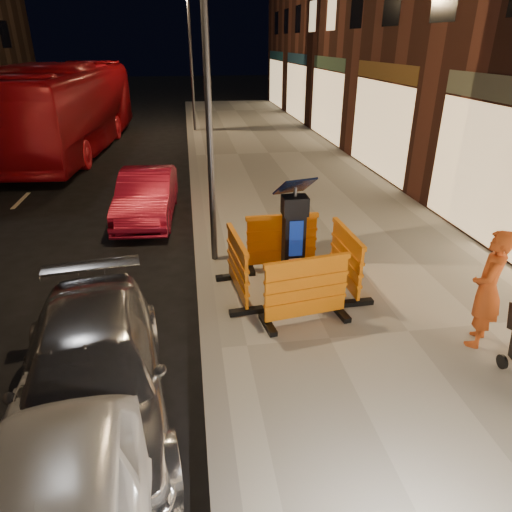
{
  "coord_description": "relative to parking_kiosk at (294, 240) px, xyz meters",
  "views": [
    {
      "loc": [
        -0.15,
        -5.38,
        4.15
      ],
      "look_at": [
        0.8,
        1.0,
        1.1
      ],
      "focal_mm": 32.0,
      "sensor_mm": 36.0,
      "label": 1
    }
  ],
  "objects": [
    {
      "name": "ground_plane",
      "position": [
        -1.51,
        -1.47,
        -1.12
      ],
      "size": [
        120.0,
        120.0,
        0.0
      ],
      "primitive_type": "plane",
      "color": "black",
      "rests_on": "ground"
    },
    {
      "name": "bus_doubledecker",
      "position": [
        -6.35,
        13.22,
        -1.12
      ],
      "size": [
        3.68,
        12.4,
        3.41
      ],
      "primitive_type": "imported",
      "rotation": [
        0.0,
        0.0,
        -0.07
      ],
      "color": "#990912",
      "rests_on": "ground"
    },
    {
      "name": "street_lamp_far",
      "position": [
        -1.26,
        16.53,
        2.03
      ],
      "size": [
        0.12,
        0.12,
        6.0
      ],
      "primitive_type": "cylinder",
      "color": "#3F3F44",
      "rests_on": "sidewalk"
    },
    {
      "name": "street_lamp_mid",
      "position": [
        -1.26,
        1.53,
        2.03
      ],
      "size": [
        0.12,
        0.12,
        6.0
      ],
      "primitive_type": "cylinder",
      "color": "#3F3F44",
      "rests_on": "sidewalk"
    },
    {
      "name": "car_silver",
      "position": [
        -2.93,
        -2.37,
        -1.12
      ],
      "size": [
        2.24,
        4.32,
        1.2
      ],
      "primitive_type": "imported",
      "rotation": [
        0.0,
        0.0,
        0.14
      ],
      "color": "#A8A8AC",
      "rests_on": "ground"
    },
    {
      "name": "car_red",
      "position": [
        -2.76,
        4.52,
        -1.12
      ],
      "size": [
        1.48,
        3.76,
        1.22
      ],
      "primitive_type": "imported",
      "rotation": [
        0.0,
        0.0,
        -0.05
      ],
      "color": "maroon",
      "rests_on": "ground"
    },
    {
      "name": "parking_kiosk",
      "position": [
        0.0,
        0.0,
        0.0
      ],
      "size": [
        0.66,
        0.66,
        1.95
      ],
      "primitive_type": "cube",
      "rotation": [
        0.0,
        0.0,
        0.07
      ],
      "color": "black",
      "rests_on": "sidewalk"
    },
    {
      "name": "barrier_bldgside",
      "position": [
        0.95,
        0.0,
        -0.43
      ],
      "size": [
        0.62,
        1.41,
        1.09
      ],
      "primitive_type": "cube",
      "rotation": [
        0.0,
        0.0,
        1.61
      ],
      "color": "orange",
      "rests_on": "sidewalk"
    },
    {
      "name": "sidewalk",
      "position": [
        1.49,
        -1.47,
        -1.05
      ],
      "size": [
        6.0,
        60.0,
        0.15
      ],
      "primitive_type": "cube",
      "color": "gray",
      "rests_on": "ground"
    },
    {
      "name": "barrier_front",
      "position": [
        0.0,
        -0.95,
        -0.43
      ],
      "size": [
        1.47,
        0.79,
        1.09
      ],
      "primitive_type": "cube",
      "rotation": [
        0.0,
        0.0,
        0.16
      ],
      "color": "orange",
      "rests_on": "sidewalk"
    },
    {
      "name": "barrier_back",
      "position": [
        0.0,
        0.95,
        -0.43
      ],
      "size": [
        1.4,
        0.6,
        1.09
      ],
      "primitive_type": "cube",
      "rotation": [
        0.0,
        0.0,
        0.02
      ],
      "color": "orange",
      "rests_on": "sidewalk"
    },
    {
      "name": "kerb",
      "position": [
        -1.51,
        -1.47,
        -1.05
      ],
      "size": [
        0.3,
        60.0,
        0.15
      ],
      "primitive_type": "cube",
      "color": "slate",
      "rests_on": "ground"
    },
    {
      "name": "barrier_kerbside",
      "position": [
        -0.95,
        0.0,
        -0.43
      ],
      "size": [
        0.72,
        1.45,
        1.09
      ],
      "primitive_type": "cube",
      "rotation": [
        0.0,
        0.0,
        1.68
      ],
      "color": "orange",
      "rests_on": "sidewalk"
    },
    {
      "name": "man",
      "position": [
        2.34,
        -1.86,
        -0.09
      ],
      "size": [
        0.74,
        0.76,
        1.76
      ],
      "primitive_type": "imported",
      "rotation": [
        0.0,
        0.0,
        -2.3
      ],
      "color": "#A93F14",
      "rests_on": "sidewalk"
    }
  ]
}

